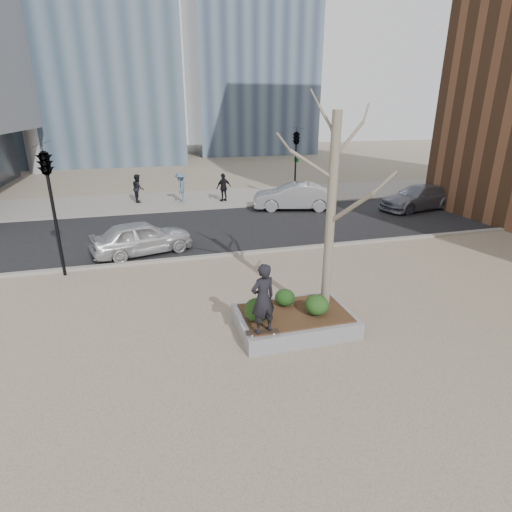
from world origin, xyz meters
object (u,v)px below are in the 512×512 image
object	(u,v)px
planter	(294,321)
police_car	(142,237)
skateboard	(263,333)
skateboarder	(263,299)

from	to	relation	value
planter	police_car	xyz separation A→B (m)	(-3.80, 7.15, 0.46)
skateboard	police_car	xyz separation A→B (m)	(-2.70, 7.91, 0.20)
skateboarder	skateboard	bearing A→B (deg)	180.00
skateboard	skateboarder	bearing A→B (deg)	0.00
skateboard	skateboarder	world-z (taller)	skateboarder
planter	skateboarder	bearing A→B (deg)	-145.17
skateboard	police_car	size ratio (longest dim) A/B	0.20
skateboard	skateboarder	xyz separation A→B (m)	(0.00, 0.00, 0.90)
skateboarder	police_car	world-z (taller)	skateboarder
police_car	planter	bearing A→B (deg)	-167.29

